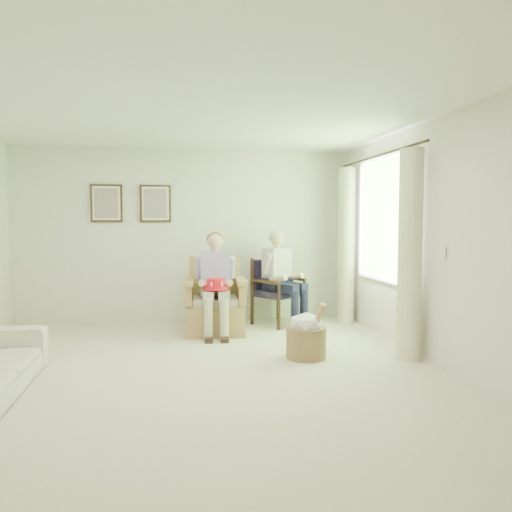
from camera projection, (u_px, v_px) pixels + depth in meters
The scene contains 16 objects.
floor at pixel (199, 375), 4.92m from camera, with size 5.50×5.50×0.00m, color beige.
back_wall at pixel (186, 236), 7.53m from camera, with size 5.00×0.04×2.60m, color silver.
front_wall at pixel (237, 273), 2.13m from camera, with size 5.00×0.04×2.60m, color silver.
right_wall at pixel (435, 242), 5.27m from camera, with size 0.04×5.50×2.60m, color silver.
ceiling at pixel (196, 107), 4.74m from camera, with size 5.00×5.50×0.02m, color white.
window at pixel (384, 216), 6.42m from camera, with size 0.13×2.50×1.63m.
curtain_left at pixel (410, 255), 5.47m from camera, with size 0.34×0.34×2.30m, color beige.
curtain_right at pixel (346, 246), 7.39m from camera, with size 0.34×0.34×2.30m, color beige.
framed_print_left at pixel (106, 203), 7.25m from camera, with size 0.45×0.05×0.55m.
framed_print_right at pixel (155, 204), 7.38m from camera, with size 0.45×0.05×0.55m.
wicker_armchair at pixel (215, 309), 6.81m from camera, with size 0.80×0.80×1.02m.
wood_armchair at pixel (277, 288), 7.41m from camera, with size 0.62×0.58×0.95m.
person_wicker at pixel (216, 276), 6.65m from camera, with size 0.40×0.63×1.34m.
person_dark at pixel (280, 271), 7.23m from camera, with size 0.40×0.63×1.35m.
red_hat at pixel (216, 285), 6.45m from camera, with size 0.33×0.33×0.14m.
hatbox at pixel (306, 335), 5.53m from camera, with size 0.46×0.46×0.65m.
Camera 1 is at (-0.30, -4.85, 1.52)m, focal length 35.00 mm.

